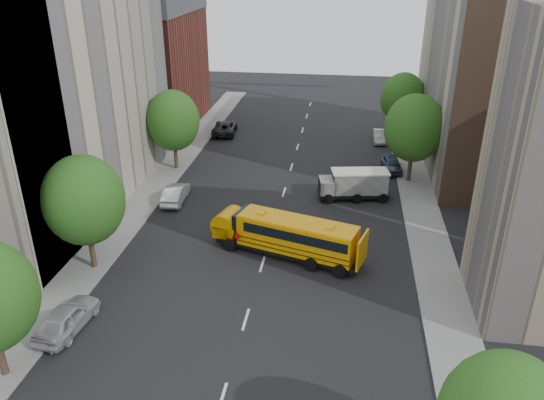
% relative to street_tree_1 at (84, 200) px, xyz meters
% --- Properties ---
extents(ground, '(120.00, 120.00, 0.00)m').
position_rel_street_tree_1_xyz_m(ground, '(11.00, 4.00, -4.95)').
color(ground, black).
rests_on(ground, ground).
extents(sidewalk_left, '(3.00, 80.00, 0.12)m').
position_rel_street_tree_1_xyz_m(sidewalk_left, '(-0.50, 9.00, -4.89)').
color(sidewalk_left, slate).
rests_on(sidewalk_left, ground).
extents(sidewalk_right, '(3.00, 80.00, 0.12)m').
position_rel_street_tree_1_xyz_m(sidewalk_right, '(22.50, 9.00, -4.89)').
color(sidewalk_right, slate).
rests_on(sidewalk_right, ground).
extents(lane_markings, '(0.15, 64.00, 0.01)m').
position_rel_street_tree_1_xyz_m(lane_markings, '(11.00, 14.00, -4.95)').
color(lane_markings, silver).
rests_on(lane_markings, ground).
extents(building_left_cream, '(10.00, 26.00, 20.00)m').
position_rel_street_tree_1_xyz_m(building_left_cream, '(-7.00, 10.00, 5.05)').
color(building_left_cream, '#BFB49A').
rests_on(building_left_cream, ground).
extents(building_left_redbrick, '(10.00, 15.00, 13.00)m').
position_rel_street_tree_1_xyz_m(building_left_redbrick, '(-7.00, 32.00, 1.55)').
color(building_left_redbrick, maroon).
rests_on(building_left_redbrick, ground).
extents(building_right_far, '(10.00, 22.00, 18.00)m').
position_rel_street_tree_1_xyz_m(building_right_far, '(29.00, 24.00, 4.05)').
color(building_right_far, tan).
rests_on(building_right_far, ground).
extents(building_right_sidewall, '(10.10, 0.30, 18.00)m').
position_rel_street_tree_1_xyz_m(building_right_sidewall, '(29.00, 13.00, 4.05)').
color(building_right_sidewall, brown).
rests_on(building_right_sidewall, ground).
extents(street_tree_1, '(5.12, 5.12, 7.90)m').
position_rel_street_tree_1_xyz_m(street_tree_1, '(0.00, 0.00, 0.00)').
color(street_tree_1, '#38281C').
rests_on(street_tree_1, ground).
extents(street_tree_2, '(4.99, 4.99, 7.71)m').
position_rel_street_tree_1_xyz_m(street_tree_2, '(0.00, 18.00, -0.12)').
color(street_tree_2, '#38281C').
rests_on(street_tree_2, ground).
extents(street_tree_4, '(5.25, 5.25, 8.10)m').
position_rel_street_tree_1_xyz_m(street_tree_4, '(22.00, 18.00, 0.12)').
color(street_tree_4, '#38281C').
rests_on(street_tree_4, ground).
extents(street_tree_5, '(4.86, 4.86, 7.51)m').
position_rel_street_tree_1_xyz_m(street_tree_5, '(22.00, 30.00, -0.25)').
color(street_tree_5, '#38281C').
rests_on(street_tree_5, ground).
extents(school_bus, '(10.37, 5.17, 2.87)m').
position_rel_street_tree_1_xyz_m(school_bus, '(12.45, 3.52, -3.35)').
color(school_bus, black).
rests_on(school_bus, ground).
extents(safari_truck, '(6.13, 3.08, 2.51)m').
position_rel_street_tree_1_xyz_m(safari_truck, '(17.02, 13.55, -3.62)').
color(safari_truck, black).
rests_on(safari_truck, ground).
extents(parked_car_0, '(2.29, 4.72, 1.55)m').
position_rel_street_tree_1_xyz_m(parked_car_0, '(1.40, -6.24, -4.17)').
color(parked_car_0, '#ADABB2').
rests_on(parked_car_0, ground).
extents(parked_car_1, '(1.71, 4.37, 1.42)m').
position_rel_street_tree_1_xyz_m(parked_car_1, '(2.20, 10.82, -4.24)').
color(parked_car_1, silver).
rests_on(parked_car_1, ground).
extents(parked_car_2, '(2.93, 5.55, 1.49)m').
position_rel_street_tree_1_xyz_m(parked_car_2, '(2.20, 29.47, -4.21)').
color(parked_car_2, black).
rests_on(parked_car_2, ground).
extents(parked_car_4, '(2.04, 4.23, 1.39)m').
position_rel_street_tree_1_xyz_m(parked_car_4, '(20.60, 20.42, -4.26)').
color(parked_car_4, '#35465D').
rests_on(parked_car_4, ground).
extents(parked_car_5, '(1.42, 3.89, 1.27)m').
position_rel_street_tree_1_xyz_m(parked_car_5, '(19.80, 29.04, -4.31)').
color(parked_car_5, gray).
rests_on(parked_car_5, ground).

